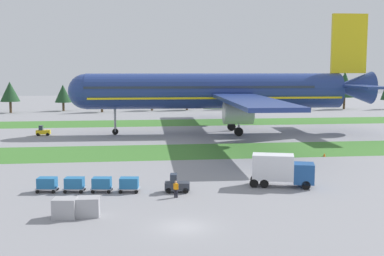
# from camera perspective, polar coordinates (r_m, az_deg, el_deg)

# --- Properties ---
(ground_plane) EXTENTS (400.00, 400.00, 0.00)m
(ground_plane) POSITION_cam_1_polar(r_m,az_deg,el_deg) (42.04, -0.99, -11.25)
(ground_plane) COLOR gray
(grass_strip_near) EXTENTS (320.00, 14.61, 0.01)m
(grass_strip_near) POSITION_cam_1_polar(r_m,az_deg,el_deg) (78.14, -3.79, -2.75)
(grass_strip_near) COLOR #3D752D
(grass_strip_near) RESTS_ON ground
(grass_strip_far) EXTENTS (320.00, 14.61, 0.01)m
(grass_strip_far) POSITION_cam_1_polar(r_m,az_deg,el_deg) (118.94, -4.87, 0.58)
(grass_strip_far) COLOR #3D752D
(grass_strip_far) RESTS_ON ground
(airliner) EXTENTS (60.71, 74.85, 23.77)m
(airliner) POSITION_cam_1_polar(r_m,az_deg,el_deg) (99.22, 3.55, 4.27)
(airliner) COLOR navy
(airliner) RESTS_ON ground
(baggage_tug) EXTENTS (2.74, 1.62, 1.97)m
(baggage_tug) POSITION_cam_1_polar(r_m,az_deg,el_deg) (53.06, -1.78, -6.48)
(baggage_tug) COLOR #2D333D
(baggage_tug) RESTS_ON ground
(cargo_dolly_lead) EXTENTS (2.37, 1.77, 1.55)m
(cargo_dolly_lead) POSITION_cam_1_polar(r_m,az_deg,el_deg) (53.46, -7.20, -6.32)
(cargo_dolly_lead) COLOR #A3A3A8
(cargo_dolly_lead) RESTS_ON ground
(cargo_dolly_second) EXTENTS (2.37, 1.77, 1.55)m
(cargo_dolly_second) POSITION_cam_1_polar(r_m,az_deg,el_deg) (53.92, -10.27, -6.26)
(cargo_dolly_second) COLOR #A3A3A8
(cargo_dolly_second) RESTS_ON ground
(cargo_dolly_third) EXTENTS (2.37, 1.77, 1.55)m
(cargo_dolly_third) POSITION_cam_1_polar(r_m,az_deg,el_deg) (54.52, -13.29, -6.19)
(cargo_dolly_third) COLOR #A3A3A8
(cargo_dolly_third) RESTS_ON ground
(cargo_dolly_fourth) EXTENTS (2.37, 1.77, 1.55)m
(cargo_dolly_fourth) POSITION_cam_1_polar(r_m,az_deg,el_deg) (55.28, -16.23, -6.10)
(cargo_dolly_fourth) COLOR #A3A3A8
(cargo_dolly_fourth) RESTS_ON ground
(catering_truck) EXTENTS (7.32, 4.14, 3.58)m
(catering_truck) POSITION_cam_1_polar(r_m,az_deg,el_deg) (56.12, 10.16, -4.66)
(catering_truck) COLOR #1E4C8E
(catering_truck) RESTS_ON ground
(pushback_tractor) EXTENTS (2.64, 1.38, 1.97)m
(pushback_tractor) POSITION_cam_1_polar(r_m,az_deg,el_deg) (100.81, -16.68, -0.37)
(pushback_tractor) COLOR yellow
(pushback_tractor) RESTS_ON ground
(ground_crew_marshaller) EXTENTS (0.50, 0.36, 1.74)m
(ground_crew_marshaller) POSITION_cam_1_polar(r_m,az_deg,el_deg) (50.88, -1.85, -6.91)
(ground_crew_marshaller) COLOR black
(ground_crew_marshaller) RESTS_ON ground
(uld_container_0) EXTENTS (2.18, 1.83, 1.75)m
(uld_container_0) POSITION_cam_1_polar(r_m,az_deg,el_deg) (45.61, -14.32, -8.86)
(uld_container_0) COLOR #A3A3A8
(uld_container_0) RESTS_ON ground
(uld_container_1) EXTENTS (2.03, 1.64, 1.70)m
(uld_container_1) POSITION_cam_1_polar(r_m,az_deg,el_deg) (45.70, -11.81, -8.79)
(uld_container_1) COLOR #A3A3A8
(uld_container_1) RESTS_ON ground
(taxiway_marker_0) EXTENTS (0.44, 0.44, 0.50)m
(taxiway_marker_0) POSITION_cam_1_polar(r_m,az_deg,el_deg) (76.53, 14.89, -2.98)
(taxiway_marker_0) COLOR orange
(taxiway_marker_0) RESTS_ON ground
(taxiway_marker_1) EXTENTS (0.44, 0.44, 0.58)m
(taxiway_marker_1) POSITION_cam_1_polar(r_m,az_deg,el_deg) (74.58, 7.78, -3.04)
(taxiway_marker_1) COLOR orange
(taxiway_marker_1) RESTS_ON ground
(distant_tree_line) EXTENTS (157.89, 10.94, 12.45)m
(distant_tree_line) POSITION_cam_1_polar(r_m,az_deg,el_deg) (151.34, -5.41, 4.48)
(distant_tree_line) COLOR #4C3823
(distant_tree_line) RESTS_ON ground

